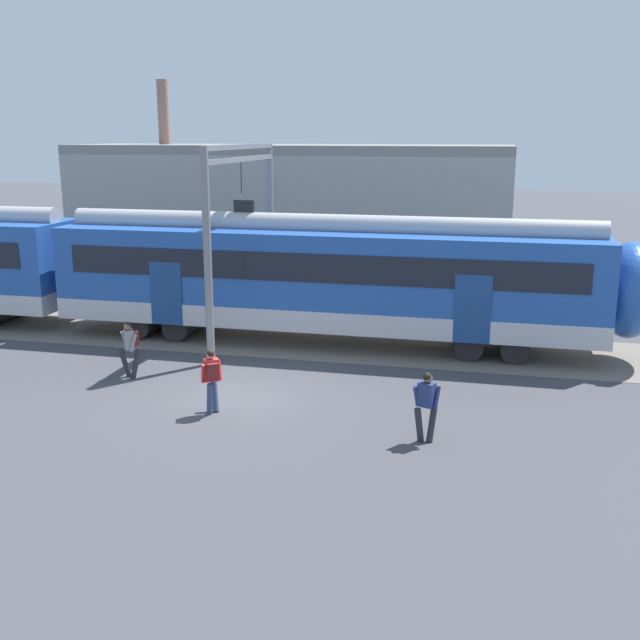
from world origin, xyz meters
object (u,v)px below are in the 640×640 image
at_px(pedestrian_navy, 426,402).
at_px(commuter_train, 91,267).
at_px(pedestrian_grey, 130,344).
at_px(pedestrian_red, 212,376).

bearing_deg(pedestrian_navy, commuter_train, 148.78).
distance_m(pedestrian_grey, pedestrian_red, 3.97).
height_order(pedestrian_red, pedestrian_navy, same).
bearing_deg(commuter_train, pedestrian_grey, -51.22).
bearing_deg(pedestrian_grey, pedestrian_navy, -17.48).
relative_size(commuter_train, pedestrian_grey, 22.83).
bearing_deg(pedestrian_grey, pedestrian_red, -32.99).
height_order(commuter_train, pedestrian_red, commuter_train).
distance_m(commuter_train, pedestrian_grey, 6.47).
distance_m(commuter_train, pedestrian_navy, 14.90).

